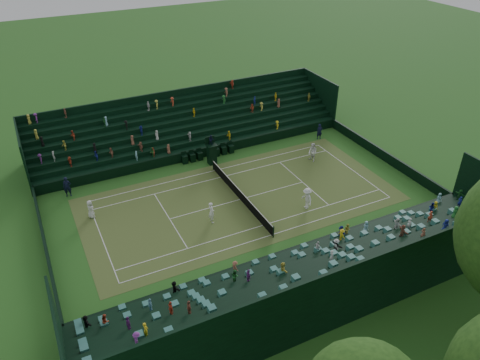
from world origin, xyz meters
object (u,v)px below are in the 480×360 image
(player_near_west, at_px, (90,209))
(player_near_east, at_px, (211,212))
(player_far_east, at_px, (307,198))
(player_far_west, at_px, (313,152))
(tennis_net, at_px, (240,195))
(umpire_chair, at_px, (212,151))

(player_near_west, xyz_separation_m, player_near_east, (4.92, 8.55, 0.13))
(player_far_east, bearing_deg, player_near_west, -112.51)
(player_near_west, distance_m, player_near_east, 9.87)
(player_far_west, distance_m, player_far_east, 8.22)
(tennis_net, height_order, player_near_east, player_near_east)
(player_far_west, xyz_separation_m, player_far_east, (6.55, -4.97, 0.01))
(tennis_net, relative_size, umpire_chair, 3.80)
(player_near_east, bearing_deg, tennis_net, -62.80)
(umpire_chair, xyz_separation_m, player_far_east, (10.51, 4.07, -0.35))
(tennis_net, bearing_deg, player_near_east, -61.90)
(player_near_east, bearing_deg, player_near_west, 59.18)
(tennis_net, relative_size, player_near_east, 6.24)
(tennis_net, relative_size, player_far_west, 6.11)
(tennis_net, height_order, player_far_west, player_far_west)
(umpire_chair, bearing_deg, player_far_west, 66.35)
(player_near_east, relative_size, player_far_west, 0.98)
(tennis_net, bearing_deg, player_far_east, 51.05)
(player_near_west, height_order, player_far_west, player_far_west)
(tennis_net, xyz_separation_m, player_far_west, (-2.96, 9.41, 0.43))
(player_near_west, xyz_separation_m, player_far_east, (6.66, 16.44, 0.16))
(tennis_net, distance_m, player_far_east, 5.72)
(tennis_net, distance_m, umpire_chair, 6.98)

